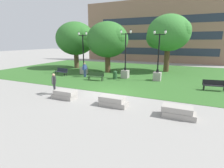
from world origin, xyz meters
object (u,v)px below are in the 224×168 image
at_px(park_bench_far_left, 62,71).
at_px(person_bystander_near_lawn, 85,69).
at_px(park_bench_near_right, 96,76).
at_px(concrete_block_center, 65,94).
at_px(concrete_block_left, 113,101).
at_px(skateboard, 62,93).
at_px(lamp_post_center, 125,69).
at_px(park_bench_near_left, 214,85).
at_px(trash_bin, 115,75).
at_px(person_skateboarder, 54,83).
at_px(concrete_block_right, 178,112).
at_px(lamp_post_left, 157,71).
at_px(lamp_post_right, 84,66).

bearing_deg(park_bench_far_left, person_bystander_near_lawn, 5.77).
relative_size(park_bench_near_right, person_bystander_near_lawn, 1.07).
distance_m(concrete_block_center, concrete_block_left, 3.96).
relative_size(skateboard, lamp_post_center, 0.16).
xyz_separation_m(park_bench_near_left, person_bystander_near_lawn, (-13.50, 0.51, 0.45)).
bearing_deg(concrete_block_center, lamp_post_center, 79.85).
relative_size(concrete_block_center, park_bench_near_right, 1.00).
distance_m(park_bench_near_right, lamp_post_center, 3.57).
height_order(skateboard, park_bench_near_left, park_bench_near_left).
distance_m(concrete_block_left, park_bench_near_right, 8.02).
distance_m(lamp_post_center, trash_bin, 1.41).
relative_size(concrete_block_center, lamp_post_center, 0.34).
height_order(park_bench_near_right, person_bystander_near_lawn, person_bystander_near_lawn).
xyz_separation_m(person_skateboarder, park_bench_near_left, (11.91, 6.48, -0.43)).
distance_m(concrete_block_center, park_bench_near_right, 6.49).
distance_m(person_skateboarder, trash_bin, 7.79).
xyz_separation_m(concrete_block_right, park_bench_near_left, (2.43, 7.09, 0.23)).
bearing_deg(trash_bin, concrete_block_left, -67.78).
xyz_separation_m(person_skateboarder, lamp_post_left, (6.70, 8.51, 0.13)).
relative_size(lamp_post_left, person_bystander_near_lawn, 3.13).
height_order(park_bench_far_left, lamp_post_center, lamp_post_center).
xyz_separation_m(concrete_block_center, concrete_block_left, (3.96, 0.05, 0.00)).
bearing_deg(skateboard, person_bystander_near_lawn, 106.79).
bearing_deg(lamp_post_center, concrete_block_center, -100.15).
distance_m(concrete_block_left, trash_bin, 8.59).
bearing_deg(concrete_block_right, lamp_post_right, 142.87).
distance_m(person_skateboarder, person_bystander_near_lawn, 7.17).
distance_m(concrete_block_center, concrete_block_right, 8.04).
xyz_separation_m(concrete_block_right, park_bench_far_left, (-14.29, 7.27, 0.23)).
distance_m(concrete_block_left, park_bench_far_left, 12.46).
xyz_separation_m(concrete_block_left, park_bench_near_right, (-4.85, 6.37, 0.23)).
relative_size(park_bench_near_left, person_bystander_near_lawn, 1.09).
height_order(concrete_block_left, person_bystander_near_lawn, person_bystander_near_lawn).
xyz_separation_m(person_skateboarder, park_bench_near_right, (0.53, 5.90, -0.43)).
relative_size(person_skateboarder, lamp_post_center, 0.31).
xyz_separation_m(lamp_post_center, person_bystander_near_lawn, (-4.62, -1.40, -0.13)).
height_order(concrete_block_left, park_bench_near_right, park_bench_near_right).
bearing_deg(trash_bin, lamp_post_left, 12.75).
xyz_separation_m(park_bench_near_left, lamp_post_left, (-5.21, 2.03, 0.56)).
xyz_separation_m(lamp_post_center, lamp_post_right, (-5.86, 0.32, -0.01)).
height_order(concrete_block_left, lamp_post_right, lamp_post_right).
height_order(lamp_post_left, lamp_post_center, lamp_post_center).
xyz_separation_m(park_bench_near_left, lamp_post_center, (-8.88, 1.91, 0.58)).
relative_size(skateboard, park_bench_far_left, 0.48).
bearing_deg(trash_bin, park_bench_near_left, -5.84).
height_order(lamp_post_center, trash_bin, lamp_post_center).
bearing_deg(park_bench_near_left, person_skateboarder, -151.46).
bearing_deg(person_bystander_near_lawn, lamp_post_center, 16.88).
xyz_separation_m(person_skateboarder, person_bystander_near_lawn, (-1.59, 6.99, 0.02)).
xyz_separation_m(concrete_block_left, lamp_post_left, (1.31, 8.98, 0.79)).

